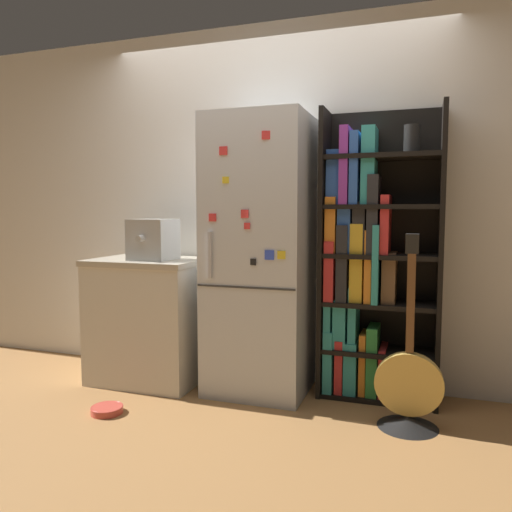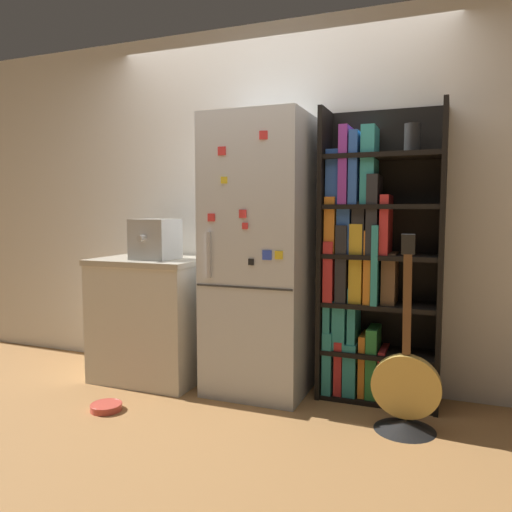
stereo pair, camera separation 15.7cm
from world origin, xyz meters
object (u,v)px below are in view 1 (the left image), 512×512
(bookshelf, at_px, (367,263))
(pet_bowl, at_px, (107,409))
(espresso_machine, at_px, (153,239))
(refrigerator, at_px, (260,256))
(guitar, at_px, (408,399))

(bookshelf, distance_m, pet_bowl, 1.91)
(espresso_machine, relative_size, pet_bowl, 1.75)
(refrigerator, relative_size, pet_bowl, 9.53)
(bookshelf, height_order, espresso_machine, bookshelf)
(bookshelf, bearing_deg, refrigerator, -168.53)
(refrigerator, height_order, espresso_machine, refrigerator)
(refrigerator, relative_size, espresso_machine, 5.46)
(refrigerator, bearing_deg, espresso_machine, -173.17)
(bookshelf, xyz_separation_m, guitar, (0.30, -0.44, -0.74))
(refrigerator, distance_m, espresso_machine, 0.78)
(bookshelf, relative_size, pet_bowl, 9.68)
(refrigerator, distance_m, bookshelf, 0.72)
(bookshelf, bearing_deg, guitar, -55.91)
(pet_bowl, bearing_deg, guitar, 12.41)
(refrigerator, xyz_separation_m, bookshelf, (0.71, 0.14, -0.04))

